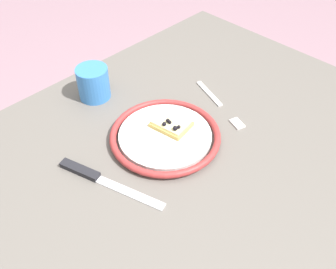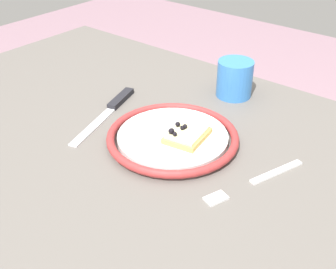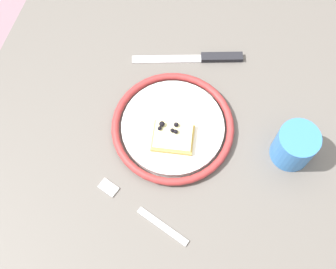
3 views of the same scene
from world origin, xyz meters
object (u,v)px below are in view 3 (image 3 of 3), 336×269
object	(u,v)px
knife	(207,58)
cup	(295,146)
dining_table	(166,120)
pizza_slice_near	(173,137)
plate	(173,127)
fork	(142,211)

from	to	relation	value
knife	cup	size ratio (longest dim) A/B	2.87
dining_table	pizza_slice_near	xyz separation A→B (m)	(-0.08, -0.04, 0.11)
dining_table	pizza_slice_near	world-z (taller)	pizza_slice_near
plate	cup	bearing A→B (deg)	-86.79
pizza_slice_near	cup	world-z (taller)	cup
dining_table	plate	distance (m)	0.11
pizza_slice_near	cup	distance (m)	0.23
plate	pizza_slice_near	bearing A→B (deg)	-165.08
knife	pizza_slice_near	bearing A→B (deg)	175.06
dining_table	plate	world-z (taller)	plate
dining_table	plate	xyz separation A→B (m)	(-0.05, -0.03, 0.09)
dining_table	knife	distance (m)	0.17
dining_table	fork	distance (m)	0.25
plate	fork	size ratio (longest dim) A/B	1.27
fork	cup	xyz separation A→B (m)	(0.19, -0.25, 0.04)
dining_table	pizza_slice_near	bearing A→B (deg)	-154.63
pizza_slice_near	cup	xyz separation A→B (m)	(0.04, -0.23, 0.02)
plate	pizza_slice_near	world-z (taller)	pizza_slice_near
dining_table	knife	size ratio (longest dim) A/B	5.06
cup	fork	bearing A→B (deg)	128.21
dining_table	fork	bearing A→B (deg)	-174.58
plate	knife	size ratio (longest dim) A/B	1.05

